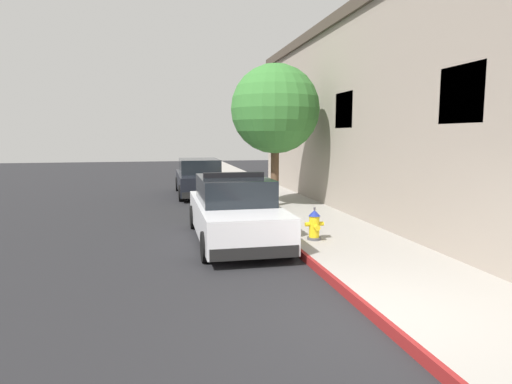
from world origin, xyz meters
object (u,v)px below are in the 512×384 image
object	(u,v)px
police_cruiser	(234,211)
parked_car_silver_ahead	(199,178)
fire_hydrant	(314,225)
street_tree	(275,109)

from	to	relation	value
police_cruiser	parked_car_silver_ahead	size ratio (longest dim) A/B	1.00
parked_car_silver_ahead	fire_hydrant	world-z (taller)	parked_car_silver_ahead
parked_car_silver_ahead	fire_hydrant	distance (m)	9.80
fire_hydrant	street_tree	bearing A→B (deg)	85.83
parked_car_silver_ahead	fire_hydrant	bearing A→B (deg)	-79.24
fire_hydrant	street_tree	world-z (taller)	street_tree
police_cruiser	street_tree	distance (m)	5.35
police_cruiser	street_tree	bearing A→B (deg)	63.08
parked_car_silver_ahead	street_tree	xyz separation A→B (m)	(2.20, -4.51, 2.71)
fire_hydrant	parked_car_silver_ahead	bearing A→B (deg)	100.76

